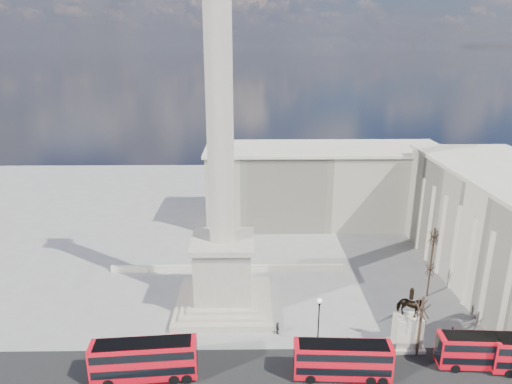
{
  "coord_description": "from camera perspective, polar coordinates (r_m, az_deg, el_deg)",
  "views": [
    {
      "loc": [
        3.92,
        -54.9,
        36.95
      ],
      "look_at": [
        4.7,
        0.48,
        19.27
      ],
      "focal_mm": 32.0,
      "sensor_mm": 36.0,
      "label": 1
    }
  ],
  "objects": [
    {
      "name": "pedestrian_crossing",
      "position": [
        63.97,
        2.71,
        -16.64
      ],
      "size": [
        0.77,
        1.11,
        1.75
      ],
      "primitive_type": "imported",
      "rotation": [
        0.0,
        0.0,
        1.94
      ],
      "color": "#292323",
      "rests_on": "ground"
    },
    {
      "name": "red_bus_c",
      "position": [
        63.8,
        26.67,
        -17.32
      ],
      "size": [
        10.94,
        3.14,
        4.38
      ],
      "rotation": [
        0.0,
        0.0,
        -0.06
      ],
      "color": "red",
      "rests_on": "ground"
    },
    {
      "name": "ground",
      "position": [
        66.29,
        -4.23,
        -16.22
      ],
      "size": [
        180.0,
        180.0,
        0.0
      ],
      "primitive_type": "plane",
      "color": "gray",
      "rests_on": "ground"
    },
    {
      "name": "balustrade_wall",
      "position": [
        79.79,
        -3.58,
        -9.47
      ],
      "size": [
        40.0,
        0.6,
        1.1
      ],
      "primitive_type": "cube",
      "color": "beige",
      "rests_on": "ground"
    },
    {
      "name": "victorian_lamp",
      "position": [
        59.92,
        7.84,
        -15.51
      ],
      "size": [
        0.62,
        0.62,
        7.28
      ],
      "rotation": [
        0.0,
        0.0,
        -0.31
      ],
      "color": "black",
      "rests_on": "ground"
    },
    {
      "name": "red_bus_b",
      "position": [
        57.09,
        10.83,
        -19.92
      ],
      "size": [
        11.35,
        3.17,
        4.56
      ],
      "rotation": [
        0.0,
        0.0,
        -0.05
      ],
      "color": "red",
      "rests_on": "ground"
    },
    {
      "name": "building_northeast",
      "position": [
        100.42,
        8.45,
        0.95
      ],
      "size": [
        51.0,
        17.0,
        16.6
      ],
      "color": "beige",
      "rests_on": "ground"
    },
    {
      "name": "bare_tree_mid",
      "position": [
        75.18,
        20.96,
        -8.9
      ],
      "size": [
        1.59,
        1.59,
        6.05
      ],
      "rotation": [
        0.0,
        0.0,
        -0.11
      ],
      "color": "#332319",
      "rests_on": "ground"
    },
    {
      "name": "equestrian_statue",
      "position": [
        63.34,
        18.45,
        -15.71
      ],
      "size": [
        4.16,
        3.12,
        8.62
      ],
      "color": "beige",
      "rests_on": "ground"
    },
    {
      "name": "bare_tree_far",
      "position": [
        83.77,
        21.39,
        -5.07
      ],
      "size": [
        1.95,
        1.95,
        7.94
      ],
      "rotation": [
        0.0,
        0.0,
        0.18
      ],
      "color": "#332319",
      "rests_on": "ground"
    },
    {
      "name": "nelsons_column",
      "position": [
        64.66,
        -4.23,
        -4.16
      ],
      "size": [
        14.0,
        14.0,
        49.85
      ],
      "color": "#B2A894",
      "rests_on": "ground"
    },
    {
      "name": "bare_tree_near",
      "position": [
        60.47,
        20.08,
        -13.4
      ],
      "size": [
        1.97,
        1.97,
        8.62
      ],
      "rotation": [
        0.0,
        0.0,
        0.05
      ],
      "color": "#332319",
      "rests_on": "ground"
    },
    {
      "name": "asphalt_road",
      "position": [
        58.15,
        0.48,
        -21.73
      ],
      "size": [
        120.0,
        9.0,
        0.01
      ],
      "primitive_type": "cube",
      "color": "black",
      "rests_on": "ground"
    },
    {
      "name": "red_bus_a",
      "position": [
        57.37,
        -13.71,
        -19.7
      ],
      "size": [
        12.26,
        3.72,
        4.9
      ],
      "rotation": [
        0.0,
        0.0,
        0.08
      ],
      "color": "red",
      "rests_on": "ground"
    },
    {
      "name": "pedestrian_walking",
      "position": [
        62.51,
        11.37,
        -18.02
      ],
      "size": [
        0.68,
        0.54,
        1.61
      ],
      "primitive_type": "imported",
      "rotation": [
        0.0,
        0.0,
        0.3
      ],
      "color": "#292323",
      "rests_on": "ground"
    },
    {
      "name": "pedestrian_standing",
      "position": [
        68.27,
        23.28,
        -15.83
      ],
      "size": [
        0.83,
        0.65,
        1.7
      ],
      "primitive_type": "imported",
      "rotation": [
        0.0,
        0.0,
        3.14
      ],
      "color": "#292323",
      "rests_on": "ground"
    }
  ]
}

